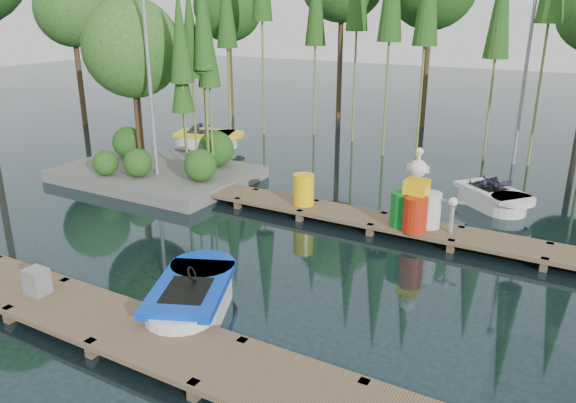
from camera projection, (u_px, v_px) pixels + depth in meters
The scene contains 13 objects.
ground_plane at pixel (260, 247), 13.48m from camera, with size 90.00×90.00×0.00m, color #1D2F36.
near_dock at pixel (119, 326), 9.72m from camera, with size 18.00×1.50×0.50m.
far_dock at pixel (342, 214), 14.98m from camera, with size 15.00×1.20×0.50m.
island at pixel (149, 82), 18.09m from camera, with size 6.20×4.20×6.75m.
lamp_island at pixel (147, 49), 16.71m from camera, with size 0.30×0.30×7.25m.
lamp_rear at pixel (529, 44), 19.19m from camera, with size 0.30×0.30×7.25m.
boat_blue at pixel (192, 299), 10.54m from camera, with size 2.32×3.14×0.96m.
boat_yellow_far at pixel (207, 139), 23.04m from camera, with size 3.24×2.26×1.48m.
boat_white_far at pixel (492, 198), 16.10m from camera, with size 2.75×2.53×1.22m.
utility_cabinet at pixel (37, 281), 10.61m from camera, with size 0.41×0.35×0.51m, color gray.
yellow_barrel at pixel (304, 190), 15.36m from camera, with size 0.57×0.57×0.86m, color yellow.
drum_cluster at pixel (416, 205), 13.67m from camera, with size 1.17×1.07×2.01m.
seagull_post at pixel (452, 209), 13.39m from camera, with size 0.55×0.30×0.89m.
Camera 1 is at (6.76, -10.38, 5.47)m, focal length 35.00 mm.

